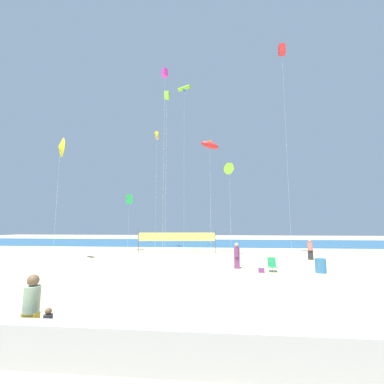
% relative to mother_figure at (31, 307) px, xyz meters
% --- Properties ---
extents(ground_plane, '(120.00, 120.00, 0.00)m').
position_rel_mother_figure_xyz_m(ground_plane, '(2.03, 9.55, -0.92)').
color(ground_plane, '#D1BC89').
extents(ocean_band, '(120.00, 20.00, 0.01)m').
position_rel_mother_figure_xyz_m(ocean_band, '(2.03, 38.46, -0.92)').
color(ocean_band, '#28608C').
rests_on(ocean_band, ground).
extents(boardwalk_ledge, '(28.00, 0.44, 0.90)m').
position_rel_mother_figure_xyz_m(boardwalk_ledge, '(2.03, -0.89, -0.47)').
color(boardwalk_ledge, '#A8A8AD').
rests_on(boardwalk_ledge, ground).
extents(mother_figure, '(0.40, 0.40, 1.73)m').
position_rel_mother_figure_xyz_m(mother_figure, '(0.00, 0.00, 0.00)').
color(mother_figure, gold).
rests_on(mother_figure, ground).
extents(toddler_figure, '(0.22, 0.22, 0.96)m').
position_rel_mother_figure_xyz_m(toddler_figure, '(0.56, -0.12, -0.41)').
color(toddler_figure, navy).
rests_on(toddler_figure, ground).
extents(beachgoer_coral_shirt, '(0.41, 0.41, 1.79)m').
position_rel_mother_figure_xyz_m(beachgoer_coral_shirt, '(12.86, 17.32, 0.03)').
color(beachgoer_coral_shirt, '#2D2D33').
rests_on(beachgoer_coral_shirt, ground).
extents(beachgoer_plum_shirt, '(0.40, 0.40, 1.75)m').
position_rel_mother_figure_xyz_m(beachgoer_plum_shirt, '(6.12, 12.13, 0.01)').
color(beachgoer_plum_shirt, '#7A3872').
rests_on(beachgoer_plum_shirt, ground).
extents(folding_beach_chair, '(0.52, 0.65, 0.89)m').
position_rel_mother_figure_xyz_m(folding_beach_chair, '(8.32, 11.15, -0.46)').
color(folding_beach_chair, '#1E8C4C').
rests_on(folding_beach_chair, ground).
extents(trash_barrel, '(0.66, 0.66, 0.90)m').
position_rel_mother_figure_xyz_m(trash_barrel, '(11.28, 10.97, -0.47)').
color(trash_barrel, teal).
rests_on(trash_barrel, ground).
extents(volleyball_net, '(8.35, 1.01, 2.40)m').
position_rel_mother_figure_xyz_m(volleyball_net, '(0.40, 21.55, 0.72)').
color(volleyball_net, '#4C4C51').
rests_on(volleyball_net, ground).
extents(beach_handbag, '(0.36, 0.18, 0.29)m').
position_rel_mother_figure_xyz_m(beach_handbag, '(7.54, 10.67, -0.78)').
color(beach_handbag, '#7A3872').
rests_on(beach_handbag, ground).
extents(kite_lime_tube, '(1.90, 1.30, 21.71)m').
position_rel_mother_figure_xyz_m(kite_lime_tube, '(0.57, 26.08, 20.45)').
color(kite_lime_tube, silver).
rests_on(kite_lime_tube, ground).
extents(kite_magenta_box, '(0.71, 0.71, 19.06)m').
position_rel_mother_figure_xyz_m(kite_magenta_box, '(-0.43, 17.99, 17.62)').
color(kite_magenta_box, silver).
rests_on(kite_magenta_box, ground).
extents(kite_lime_box, '(0.56, 0.56, 18.02)m').
position_rel_mother_figure_xyz_m(kite_lime_box, '(-0.72, 20.64, 16.58)').
color(kite_lime_box, silver).
rests_on(kite_lime_box, ground).
extents(kite_yellow_tube, '(0.86, 2.07, 15.18)m').
position_rel_mother_figure_xyz_m(kite_yellow_tube, '(-3.12, 26.15, 13.96)').
color(kite_yellow_tube, silver).
rests_on(kite_yellow_tube, ground).
extents(kite_lime_delta, '(1.12, 0.90, 9.17)m').
position_rel_mother_figure_xyz_m(kite_lime_delta, '(6.08, 18.93, 7.64)').
color(kite_lime_delta, silver).
rests_on(kite_lime_delta, ground).
extents(kite_green_box, '(0.89, 0.89, 6.56)m').
position_rel_mother_figure_xyz_m(kite_green_box, '(-5.58, 23.03, 5.09)').
color(kite_green_box, silver).
rests_on(kite_green_box, ground).
extents(kite_red_box, '(0.66, 0.66, 21.78)m').
position_rel_mother_figure_xyz_m(kite_red_box, '(11.77, 19.14, 20.27)').
color(kite_red_box, silver).
rests_on(kite_red_box, ground).
extents(kite_red_inflatable, '(2.15, 0.94, 12.24)m').
position_rel_mother_figure_xyz_m(kite_red_inflatable, '(4.10, 20.70, 10.72)').
color(kite_red_inflatable, silver).
rests_on(kite_red_inflatable, ground).
extents(kite_yellow_delta, '(1.46, 1.49, 10.66)m').
position_rel_mother_figure_xyz_m(kite_yellow_delta, '(-8.85, 14.16, 8.85)').
color(kite_yellow_delta, silver).
rests_on(kite_yellow_delta, ground).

